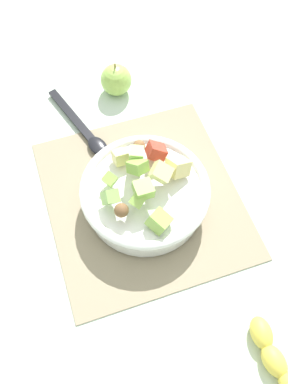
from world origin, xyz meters
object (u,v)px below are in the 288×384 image
at_px(salad_bowl, 144,193).
at_px(banana_whole, 276,360).
at_px(serving_spoon, 86,132).
at_px(whole_apple, 116,80).

xyz_separation_m(salad_bowl, banana_whole, (-0.35, -0.11, -0.03)).
relative_size(serving_spoon, whole_apple, 2.66).
bearing_deg(serving_spoon, banana_whole, -162.35).
bearing_deg(whole_apple, serving_spoon, 135.63).
bearing_deg(serving_spoon, salad_bowl, -162.09).
relative_size(serving_spoon, banana_whole, 1.47).
bearing_deg(banana_whole, salad_bowl, 17.50).
xyz_separation_m(whole_apple, banana_whole, (-0.66, -0.07, -0.02)).
bearing_deg(whole_apple, salad_bowl, 173.43).
bearing_deg(serving_spoon, whole_apple, -44.37).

